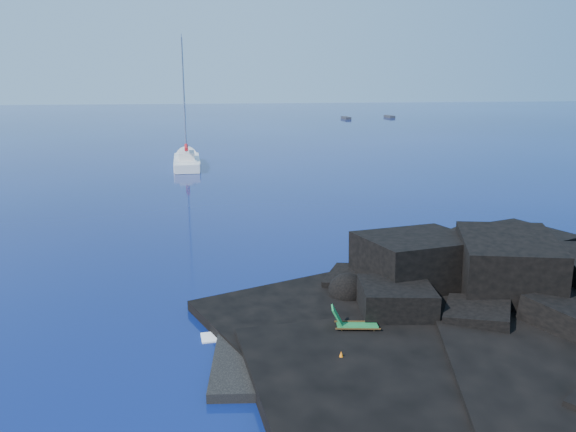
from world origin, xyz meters
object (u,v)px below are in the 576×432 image
object	(u,v)px
marker_cone	(341,357)
deck_chair	(357,320)
sunbather	(334,331)
distant_boat_a	(346,119)
sailboat	(187,166)
distant_boat_b	(389,118)

from	to	relation	value
marker_cone	deck_chair	bearing A→B (deg)	62.20
sunbather	distant_boat_a	distance (m)	119.43
sailboat	distant_boat_b	distance (m)	87.07
deck_chair	sunbather	xyz separation A→B (m)	(-0.95, 0.02, -0.45)
sunbather	marker_cone	distance (m)	2.26
sailboat	deck_chair	world-z (taller)	sailboat
sailboat	deck_chair	distance (m)	47.11
sunbather	distant_boat_a	xyz separation A→B (m)	(28.87, 115.88, -0.53)
distant_boat_a	sailboat	bearing A→B (deg)	-121.04
sunbather	distant_boat_a	size ratio (longest dim) A/B	0.43
sailboat	marker_cone	xyz separation A→B (m)	(7.07, -48.60, 0.60)
sailboat	marker_cone	size ratio (longest dim) A/B	29.78
sunbather	marker_cone	xyz separation A→B (m)	(-0.23, -2.24, 0.06)
sailboat	sunbather	bearing A→B (deg)	-83.38
sunbather	distant_boat_b	world-z (taller)	sunbather
marker_cone	distant_boat_b	world-z (taller)	marker_cone
sailboat	deck_chair	xyz separation A→B (m)	(8.24, -46.37, 0.98)
sunbather	sailboat	bearing A→B (deg)	73.93
sailboat	deck_chair	bearing A→B (deg)	-82.25
deck_chair	sunbather	world-z (taller)	deck_chair
deck_chair	distant_boat_b	distance (m)	125.43
deck_chair	marker_cone	xyz separation A→B (m)	(-1.17, -2.23, -0.38)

